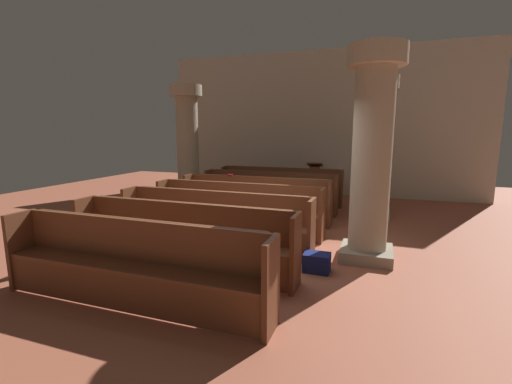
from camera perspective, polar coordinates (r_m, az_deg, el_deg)
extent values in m
plane|color=#AD5B42|center=(6.02, -0.49, -9.79)|extent=(19.20, 19.20, 0.00)
cube|color=beige|center=(11.57, 10.05, 10.83)|extent=(10.00, 0.16, 4.50)
cube|color=brown|center=(10.00, 3.92, 0.90)|extent=(3.34, 0.38, 0.05)
cube|color=brown|center=(10.12, 4.19, 2.56)|extent=(3.34, 0.04, 0.50)
cube|color=brown|center=(10.14, 4.28, 3.94)|extent=(3.20, 0.06, 0.02)
cube|color=brown|center=(10.57, -4.98, 1.51)|extent=(0.06, 0.44, 0.99)
cube|color=brown|center=(9.68, 13.64, 0.50)|extent=(0.06, 0.44, 0.99)
cube|color=brown|center=(9.87, 3.63, -0.61)|extent=(3.34, 0.03, 0.43)
cube|color=brown|center=(8.99, 2.09, -0.09)|extent=(3.34, 0.38, 0.05)
cube|color=brown|center=(9.11, 2.41, 1.77)|extent=(3.34, 0.04, 0.50)
cube|color=brown|center=(9.12, 2.51, 3.30)|extent=(3.20, 0.06, 0.02)
cube|color=brown|center=(9.63, -7.60, 0.64)|extent=(0.06, 0.44, 0.99)
cube|color=brown|center=(8.64, 12.90, -0.58)|extent=(0.06, 0.44, 0.99)
cube|color=brown|center=(8.87, 1.74, -1.78)|extent=(3.34, 0.03, 0.43)
cube|color=brown|center=(8.00, -0.20, -1.33)|extent=(3.34, 0.38, 0.05)
cube|color=brown|center=(8.11, 0.20, 0.78)|extent=(3.34, 0.04, 0.50)
cube|color=brown|center=(8.12, 0.31, 2.49)|extent=(3.20, 0.06, 0.02)
cube|color=brown|center=(8.71, -10.78, -0.42)|extent=(0.06, 0.44, 0.99)
cube|color=brown|center=(7.60, 11.94, -1.95)|extent=(0.06, 0.44, 0.99)
cube|color=brown|center=(7.89, -0.63, -3.25)|extent=(3.34, 0.03, 0.43)
cube|color=brown|center=(7.03, -3.14, -2.91)|extent=(3.34, 0.38, 0.05)
cube|color=brown|center=(7.13, -2.64, -0.50)|extent=(3.34, 0.04, 0.50)
cube|color=brown|center=(7.13, -2.51, 1.46)|extent=(3.20, 0.06, 0.02)
cube|color=brown|center=(7.83, -14.70, -1.72)|extent=(0.06, 0.44, 0.99)
cube|color=brown|center=(6.57, 10.69, -3.75)|extent=(0.06, 0.44, 0.99)
cube|color=brown|center=(6.93, -3.68, -5.12)|extent=(3.34, 0.03, 0.43)
cube|color=brown|center=(6.09, -7.00, -4.97)|extent=(3.34, 0.38, 0.05)
cube|color=brown|center=(6.17, -6.36, -2.16)|extent=(3.34, 0.04, 0.50)
cube|color=brown|center=(6.17, -6.21, 0.10)|extent=(3.20, 0.06, 0.02)
cube|color=brown|center=(6.99, -19.58, -3.33)|extent=(0.06, 0.44, 0.99)
cube|color=brown|center=(5.56, 8.96, -6.20)|extent=(0.06, 0.44, 0.99)
cube|color=brown|center=(6.01, -7.71, -7.56)|extent=(3.34, 0.03, 0.43)
cube|color=brown|center=(5.20, -12.28, -7.73)|extent=(3.34, 0.38, 0.05)
cube|color=brown|center=(5.26, -11.42, -4.40)|extent=(3.34, 0.04, 0.50)
cube|color=brown|center=(5.25, -11.25, -1.75)|extent=(3.20, 0.06, 0.02)
cube|color=brown|center=(6.23, -25.74, -5.32)|extent=(0.06, 0.44, 0.99)
cube|color=brown|center=(4.57, 6.44, -9.74)|extent=(0.06, 0.44, 0.99)
cube|color=brown|center=(5.14, -13.22, -10.78)|extent=(3.34, 0.03, 0.43)
cube|color=brown|center=(4.39, -19.72, -11.44)|extent=(3.34, 0.38, 0.05)
cube|color=brown|center=(4.42, -18.55, -7.48)|extent=(3.34, 0.04, 0.50)
cube|color=brown|center=(4.40, -18.34, -4.33)|extent=(3.20, 0.06, 0.02)
cube|color=brown|center=(5.57, -33.54, -7.72)|extent=(0.06, 0.44, 0.99)
cube|color=brown|center=(3.61, 2.45, -15.14)|extent=(0.06, 0.44, 0.99)
cube|color=brown|center=(4.36, -21.03, -15.07)|extent=(3.34, 0.03, 0.43)
cube|color=#9F967E|center=(8.95, 18.25, -3.12)|extent=(0.81, 0.81, 0.18)
cylinder|color=#ADA389|center=(8.75, 18.77, 6.38)|extent=(0.60, 0.60, 2.78)
cylinder|color=#B6AB90|center=(8.81, 19.35, 16.42)|extent=(0.87, 0.87, 0.30)
cube|color=#9F967E|center=(10.28, -10.74, -1.16)|extent=(0.81, 0.81, 0.18)
cylinder|color=#ADA389|center=(10.11, -11.01, 7.11)|extent=(0.60, 0.60, 2.78)
cylinder|color=#B6AB90|center=(10.16, -11.30, 15.83)|extent=(0.87, 0.87, 0.30)
cube|color=#9F967E|center=(5.99, 17.44, -9.44)|extent=(0.80, 0.80, 0.18)
cylinder|color=#ADA389|center=(5.69, 18.21, 4.81)|extent=(0.59, 0.59, 2.78)
cylinder|color=#B6AB90|center=(5.77, 19.08, 20.22)|extent=(0.86, 0.86, 0.30)
cube|color=brown|center=(11.14, 9.39, -0.59)|extent=(0.45, 0.45, 0.06)
cube|color=brown|center=(11.06, 9.45, 1.67)|extent=(0.28, 0.28, 0.95)
cube|color=brown|center=(11.00, 9.53, 4.43)|extent=(0.48, 0.35, 0.15)
cube|color=maroon|center=(8.36, -4.09, 2.83)|extent=(0.14, 0.20, 0.02)
cube|color=navy|center=(5.29, 9.83, -11.20)|extent=(0.38, 0.28, 0.27)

